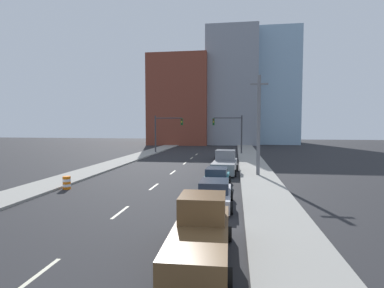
{
  "coord_description": "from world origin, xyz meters",
  "views": [
    {
      "loc": [
        6.14,
        -1.06,
        4.74
      ],
      "look_at": [
        0.47,
        38.12,
        2.2
      ],
      "focal_mm": 28.0,
      "sensor_mm": 36.0,
      "label": 1
    }
  ],
  "objects_px": {
    "utility_pole_right_mid": "(259,125)",
    "pickup_truck_gray": "(225,164)",
    "traffic_signal_right": "(233,129)",
    "sedan_teal": "(217,178)",
    "sedan_silver": "(214,194)",
    "pickup_truck_brown": "(201,234)",
    "traffic_barrel": "(67,183)",
    "traffic_signal_left": "(163,129)",
    "sedan_black": "(226,160)",
    "sedan_maroon": "(224,155)"
  },
  "relations": [
    {
      "from": "traffic_signal_right",
      "to": "sedan_maroon",
      "type": "xyz_separation_m",
      "value": [
        -1.18,
        -8.02,
        -3.47
      ]
    },
    {
      "from": "traffic_barrel",
      "to": "sedan_silver",
      "type": "height_order",
      "value": "sedan_silver"
    },
    {
      "from": "traffic_barrel",
      "to": "sedan_teal",
      "type": "height_order",
      "value": "sedan_teal"
    },
    {
      "from": "utility_pole_right_mid",
      "to": "pickup_truck_brown",
      "type": "relative_size",
      "value": 1.61
    },
    {
      "from": "sedan_black",
      "to": "sedan_teal",
      "type": "bearing_deg",
      "value": -90.34
    },
    {
      "from": "pickup_truck_brown",
      "to": "utility_pole_right_mid",
      "type": "bearing_deg",
      "value": 78.28
    },
    {
      "from": "sedan_teal",
      "to": "sedan_silver",
      "type": "bearing_deg",
      "value": -86.0
    },
    {
      "from": "traffic_signal_left",
      "to": "traffic_barrel",
      "type": "distance_m",
      "value": 28.69
    },
    {
      "from": "traffic_signal_right",
      "to": "traffic_barrel",
      "type": "distance_m",
      "value": 31.06
    },
    {
      "from": "traffic_signal_right",
      "to": "pickup_truck_brown",
      "type": "distance_m",
      "value": 38.51
    },
    {
      "from": "traffic_barrel",
      "to": "sedan_silver",
      "type": "bearing_deg",
      "value": -15.57
    },
    {
      "from": "traffic_barrel",
      "to": "sedan_black",
      "type": "bearing_deg",
      "value": 52.33
    },
    {
      "from": "utility_pole_right_mid",
      "to": "traffic_barrel",
      "type": "distance_m",
      "value": 16.81
    },
    {
      "from": "traffic_barrel",
      "to": "sedan_silver",
      "type": "xyz_separation_m",
      "value": [
        11.11,
        -3.09,
        0.22
      ]
    },
    {
      "from": "pickup_truck_gray",
      "to": "sedan_black",
      "type": "xyz_separation_m",
      "value": [
        -0.1,
        5.59,
        -0.21
      ]
    },
    {
      "from": "pickup_truck_gray",
      "to": "pickup_truck_brown",
      "type": "bearing_deg",
      "value": -87.87
    },
    {
      "from": "traffic_signal_right",
      "to": "sedan_teal",
      "type": "height_order",
      "value": "traffic_signal_right"
    },
    {
      "from": "traffic_signal_right",
      "to": "traffic_barrel",
      "type": "height_order",
      "value": "traffic_signal_right"
    },
    {
      "from": "sedan_teal",
      "to": "sedan_maroon",
      "type": "xyz_separation_m",
      "value": [
        -0.15,
        17.85,
        -0.03
      ]
    },
    {
      "from": "traffic_barrel",
      "to": "pickup_truck_gray",
      "type": "relative_size",
      "value": 0.17
    },
    {
      "from": "traffic_signal_left",
      "to": "traffic_barrel",
      "type": "relative_size",
      "value": 6.59
    },
    {
      "from": "traffic_signal_right",
      "to": "sedan_silver",
      "type": "xyz_separation_m",
      "value": [
        -0.81,
        -31.55,
        -3.4
      ]
    },
    {
      "from": "traffic_signal_right",
      "to": "utility_pole_right_mid",
      "type": "bearing_deg",
      "value": -83.27
    },
    {
      "from": "utility_pole_right_mid",
      "to": "pickup_truck_gray",
      "type": "distance_m",
      "value": 5.1
    },
    {
      "from": "traffic_signal_left",
      "to": "pickup_truck_gray",
      "type": "distance_m",
      "value": 22.6
    },
    {
      "from": "sedan_black",
      "to": "sedan_maroon",
      "type": "xyz_separation_m",
      "value": [
        -0.47,
        5.92,
        -0.07
      ]
    },
    {
      "from": "pickup_truck_brown",
      "to": "sedan_silver",
      "type": "relative_size",
      "value": 1.23
    },
    {
      "from": "traffic_signal_left",
      "to": "traffic_signal_right",
      "type": "xyz_separation_m",
      "value": [
        11.52,
        0.0,
        0.0
      ]
    },
    {
      "from": "traffic_signal_right",
      "to": "utility_pole_right_mid",
      "type": "distance_m",
      "value": 21.03
    },
    {
      "from": "pickup_truck_gray",
      "to": "traffic_signal_left",
      "type": "bearing_deg",
      "value": 121.91
    },
    {
      "from": "traffic_barrel",
      "to": "traffic_signal_left",
      "type": "bearing_deg",
      "value": 89.19
    },
    {
      "from": "pickup_truck_brown",
      "to": "pickup_truck_gray",
      "type": "distance_m",
      "value": 18.83
    },
    {
      "from": "traffic_barrel",
      "to": "pickup_truck_brown",
      "type": "distance_m",
      "value": 14.88
    },
    {
      "from": "traffic_signal_right",
      "to": "pickup_truck_brown",
      "type": "xyz_separation_m",
      "value": [
        -0.82,
        -38.36,
        -3.25
      ]
    },
    {
      "from": "pickup_truck_brown",
      "to": "sedan_black",
      "type": "relative_size",
      "value": 1.25
    },
    {
      "from": "traffic_barrel",
      "to": "sedan_black",
      "type": "height_order",
      "value": "sedan_black"
    },
    {
      "from": "sedan_black",
      "to": "traffic_barrel",
      "type": "bearing_deg",
      "value": -126.46
    },
    {
      "from": "traffic_signal_left",
      "to": "sedan_maroon",
      "type": "height_order",
      "value": "traffic_signal_left"
    },
    {
      "from": "traffic_signal_right",
      "to": "traffic_barrel",
      "type": "xyz_separation_m",
      "value": [
        -11.92,
        -28.46,
        -3.62
      ]
    },
    {
      "from": "sedan_teal",
      "to": "pickup_truck_gray",
      "type": "relative_size",
      "value": 0.76
    },
    {
      "from": "traffic_signal_left",
      "to": "utility_pole_right_mid",
      "type": "distance_m",
      "value": 25.13
    },
    {
      "from": "traffic_barrel",
      "to": "sedan_silver",
      "type": "distance_m",
      "value": 11.53
    },
    {
      "from": "sedan_silver",
      "to": "sedan_maroon",
      "type": "height_order",
      "value": "sedan_silver"
    },
    {
      "from": "traffic_barrel",
      "to": "traffic_signal_right",
      "type": "bearing_deg",
      "value": 67.27
    },
    {
      "from": "utility_pole_right_mid",
      "to": "sedan_black",
      "type": "height_order",
      "value": "utility_pole_right_mid"
    },
    {
      "from": "sedan_silver",
      "to": "pickup_truck_gray",
      "type": "distance_m",
      "value": 12.02
    },
    {
      "from": "sedan_silver",
      "to": "sedan_black",
      "type": "relative_size",
      "value": 1.02
    },
    {
      "from": "traffic_signal_left",
      "to": "pickup_truck_brown",
      "type": "relative_size",
      "value": 1.09
    },
    {
      "from": "sedan_black",
      "to": "sedan_maroon",
      "type": "bearing_deg",
      "value": 95.75
    },
    {
      "from": "utility_pole_right_mid",
      "to": "sedan_black",
      "type": "distance_m",
      "value": 8.63
    }
  ]
}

